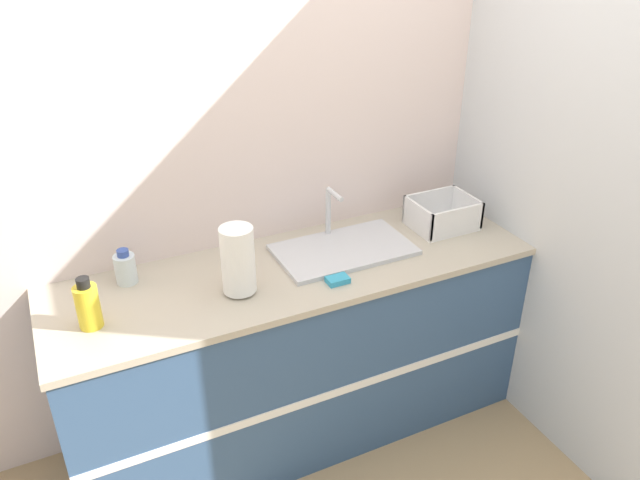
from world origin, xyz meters
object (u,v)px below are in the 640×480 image
object	(u,v)px
paper_towel_roll	(238,260)
bottle_yellow	(88,305)
sink	(343,248)
bottle_clear	(125,268)
dish_rack	(442,216)

from	to	relation	value
paper_towel_roll	bottle_yellow	xyz separation A→B (m)	(-0.56, 0.02, -0.05)
sink	bottle_clear	size ratio (longest dim) A/B	4.00
paper_towel_roll	bottle_yellow	world-z (taller)	paper_towel_roll
sink	bottle_yellow	world-z (taller)	sink
sink	dish_rack	world-z (taller)	sink
bottle_clear	bottle_yellow	size ratio (longest dim) A/B	0.74
sink	bottle_yellow	bearing A→B (deg)	-174.96
sink	bottle_clear	xyz separation A→B (m)	(-0.90, 0.15, 0.05)
paper_towel_roll	dish_rack	xyz separation A→B (m)	(1.04, 0.12, -0.09)
dish_rack	bottle_yellow	world-z (taller)	bottle_yellow
bottle_yellow	bottle_clear	bearing A→B (deg)	55.00
sink	paper_towel_roll	size ratio (longest dim) A/B	2.10
bottle_clear	bottle_yellow	bearing A→B (deg)	-125.00
bottle_yellow	paper_towel_roll	bearing A→B (deg)	-2.05
sink	bottle_yellow	xyz separation A→B (m)	(-1.07, -0.09, 0.07)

